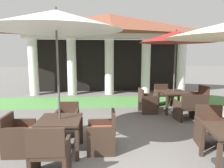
{
  "coord_description": "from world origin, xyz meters",
  "views": [
    {
      "loc": [
        -0.63,
        -2.57,
        2.08
      ],
      "look_at": [
        -0.19,
        3.39,
        1.19
      ],
      "focal_mm": 33.03,
      "sensor_mm": 36.0,
      "label": 1
    }
  ],
  "objects_px": {
    "patio_umbrella_mid_right": "(176,37)",
    "patio_chair_mid_right_south": "(187,108)",
    "patio_chair_mid_right_east": "(199,99)",
    "patio_chair_near_foreground_east": "(103,133)",
    "patio_chair_near_foreground_west": "(17,135)",
    "patio_chair_mid_right_west": "(147,101)",
    "patio_table_mid_right": "(173,94)",
    "patio_chair_mid_right_north": "(163,95)",
    "patio_chair_near_foreground_north": "(68,120)",
    "patio_chair_near_foreground_south": "(49,153)",
    "patio_umbrella_near_foreground": "(56,21)",
    "patio_table_near_foreground": "(60,124)",
    "patio_chair_mid_left_north": "(211,128)"
  },
  "relations": [
    {
      "from": "patio_chair_near_foreground_east",
      "to": "patio_chair_mid_right_west",
      "type": "bearing_deg",
      "value": -28.76
    },
    {
      "from": "patio_umbrella_mid_right",
      "to": "patio_table_mid_right",
      "type": "bearing_deg",
      "value": -90.0
    },
    {
      "from": "patio_table_near_foreground",
      "to": "patio_chair_mid_right_north",
      "type": "xyz_separation_m",
      "value": [
        3.43,
        3.8,
        -0.22
      ]
    },
    {
      "from": "patio_umbrella_near_foreground",
      "to": "patio_umbrella_mid_right",
      "type": "bearing_deg",
      "value": 38.86
    },
    {
      "from": "patio_chair_near_foreground_north",
      "to": "patio_chair_mid_right_east",
      "type": "xyz_separation_m",
      "value": [
        4.46,
        2.01,
        0.03
      ]
    },
    {
      "from": "patio_chair_near_foreground_north",
      "to": "patio_chair_near_foreground_east",
      "type": "relative_size",
      "value": 0.94
    },
    {
      "from": "patio_table_near_foreground",
      "to": "patio_chair_near_foreground_north",
      "type": "distance_m",
      "value": 0.92
    },
    {
      "from": "patio_table_near_foreground",
      "to": "patio_chair_mid_right_east",
      "type": "relative_size",
      "value": 0.97
    },
    {
      "from": "patio_chair_near_foreground_south",
      "to": "patio_chair_mid_right_south",
      "type": "distance_m",
      "value": 4.52
    },
    {
      "from": "patio_umbrella_mid_right",
      "to": "patio_umbrella_near_foreground",
      "type": "bearing_deg",
      "value": -141.14
    },
    {
      "from": "patio_umbrella_mid_right",
      "to": "patio_chair_mid_right_east",
      "type": "xyz_separation_m",
      "value": [
        0.98,
        0.07,
        -2.2
      ]
    },
    {
      "from": "patio_chair_near_foreground_north",
      "to": "patio_chair_near_foreground_east",
      "type": "xyz_separation_m",
      "value": [
        0.87,
        -0.91,
        0.01
      ]
    },
    {
      "from": "patio_chair_near_foreground_west",
      "to": "patio_chair_mid_left_north",
      "type": "distance_m",
      "value": 4.26
    },
    {
      "from": "patio_chair_near_foreground_south",
      "to": "patio_table_mid_right",
      "type": "distance_m",
      "value": 5.13
    },
    {
      "from": "patio_chair_near_foreground_west",
      "to": "patio_chair_mid_right_west",
      "type": "bearing_deg",
      "value": 130.23
    },
    {
      "from": "patio_chair_near_foreground_west",
      "to": "patio_chair_mid_right_east",
      "type": "distance_m",
      "value": 6.09
    },
    {
      "from": "patio_umbrella_mid_right",
      "to": "patio_chair_mid_right_west",
      "type": "distance_m",
      "value": 2.43
    },
    {
      "from": "patio_chair_mid_right_west",
      "to": "patio_chair_mid_right_north",
      "type": "bearing_deg",
      "value": 134.91
    },
    {
      "from": "patio_umbrella_near_foreground",
      "to": "patio_chair_mid_right_south",
      "type": "xyz_separation_m",
      "value": [
        3.57,
        1.84,
        -2.31
      ]
    },
    {
      "from": "patio_umbrella_mid_right",
      "to": "patio_chair_mid_right_east",
      "type": "bearing_deg",
      "value": 4.28
    },
    {
      "from": "patio_table_near_foreground",
      "to": "patio_chair_mid_right_south",
      "type": "xyz_separation_m",
      "value": [
        3.57,
        1.84,
        -0.23
      ]
    },
    {
      "from": "patio_umbrella_near_foreground",
      "to": "patio_umbrella_mid_right",
      "type": "height_order",
      "value": "patio_umbrella_near_foreground"
    },
    {
      "from": "patio_chair_near_foreground_west",
      "to": "patio_chair_mid_left_north",
      "type": "xyz_separation_m",
      "value": [
        4.26,
        0.07,
        0.0
      ]
    },
    {
      "from": "patio_chair_near_foreground_north",
      "to": "patio_chair_mid_right_south",
      "type": "distance_m",
      "value": 3.67
    },
    {
      "from": "patio_umbrella_mid_right",
      "to": "patio_chair_mid_right_east",
      "type": "height_order",
      "value": "patio_umbrella_mid_right"
    },
    {
      "from": "patio_chair_mid_right_south",
      "to": "patio_chair_mid_right_north",
      "type": "bearing_deg",
      "value": 90.0
    },
    {
      "from": "patio_table_near_foreground",
      "to": "patio_chair_mid_right_west",
      "type": "xyz_separation_m",
      "value": [
        2.52,
        2.75,
        -0.22
      ]
    },
    {
      "from": "patio_chair_mid_right_east",
      "to": "patio_chair_mid_right_north",
      "type": "relative_size",
      "value": 1.11
    },
    {
      "from": "patio_umbrella_near_foreground",
      "to": "patio_chair_mid_right_south",
      "type": "height_order",
      "value": "patio_umbrella_near_foreground"
    },
    {
      "from": "patio_chair_near_foreground_west",
      "to": "patio_chair_mid_right_east",
      "type": "bearing_deg",
      "value": 119.77
    },
    {
      "from": "patio_chair_mid_right_west",
      "to": "patio_chair_mid_right_south",
      "type": "distance_m",
      "value": 1.39
    },
    {
      "from": "patio_chair_near_foreground_west",
      "to": "patio_chair_mid_right_west",
      "type": "xyz_separation_m",
      "value": [
        3.42,
        2.72,
        0.01
      ]
    },
    {
      "from": "patio_chair_near_foreground_west",
      "to": "patio_chair_mid_right_east",
      "type": "xyz_separation_m",
      "value": [
        5.37,
        2.87,
        0.03
      ]
    },
    {
      "from": "patio_chair_near_foreground_east",
      "to": "patio_chair_mid_right_north",
      "type": "distance_m",
      "value": 4.59
    },
    {
      "from": "patio_chair_mid_right_east",
      "to": "patio_chair_mid_right_north",
      "type": "bearing_deg",
      "value": 45.24
    },
    {
      "from": "patio_chair_near_foreground_north",
      "to": "patio_chair_near_foreground_west",
      "type": "height_order",
      "value": "patio_chair_near_foreground_north"
    },
    {
      "from": "patio_umbrella_mid_right",
      "to": "patio_chair_near_foreground_east",
      "type": "bearing_deg",
      "value": -132.48
    },
    {
      "from": "patio_chair_near_foreground_east",
      "to": "patio_table_mid_right",
      "type": "height_order",
      "value": "patio_chair_near_foreground_east"
    },
    {
      "from": "patio_chair_mid_right_east",
      "to": "patio_chair_mid_right_north",
      "type": "height_order",
      "value": "patio_chair_mid_right_east"
    },
    {
      "from": "patio_chair_near_foreground_south",
      "to": "patio_chair_mid_left_north",
      "type": "xyz_separation_m",
      "value": [
        3.39,
        0.99,
        -0.03
      ]
    },
    {
      "from": "patio_chair_near_foreground_north",
      "to": "patio_chair_near_foreground_south",
      "type": "bearing_deg",
      "value": 90.0
    },
    {
      "from": "patio_umbrella_mid_right",
      "to": "patio_chair_mid_right_south",
      "type": "bearing_deg",
      "value": -85.72
    },
    {
      "from": "patio_chair_near_foreground_north",
      "to": "patio_chair_mid_left_north",
      "type": "xyz_separation_m",
      "value": [
        3.34,
        -0.8,
        0.0
      ]
    },
    {
      "from": "patio_chair_near_foreground_north",
      "to": "patio_chair_mid_right_south",
      "type": "xyz_separation_m",
      "value": [
        3.55,
        0.95,
        0.0
      ]
    },
    {
      "from": "patio_chair_mid_left_north",
      "to": "patio_chair_mid_right_west",
      "type": "xyz_separation_m",
      "value": [
        -0.84,
        2.66,
        0.01
      ]
    },
    {
      "from": "patio_table_near_foreground",
      "to": "patio_chair_mid_right_east",
      "type": "bearing_deg",
      "value": 32.85
    },
    {
      "from": "patio_chair_mid_left_north",
      "to": "patio_chair_mid_right_east",
      "type": "distance_m",
      "value": 3.02
    },
    {
      "from": "patio_table_mid_right",
      "to": "patio_chair_mid_right_north",
      "type": "distance_m",
      "value": 1.0
    },
    {
      "from": "patio_umbrella_near_foreground",
      "to": "patio_chair_mid_right_north",
      "type": "height_order",
      "value": "patio_umbrella_near_foreground"
    },
    {
      "from": "patio_chair_near_foreground_west",
      "to": "patio_chair_mid_right_north",
      "type": "bearing_deg",
      "value": 132.79
    }
  ]
}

